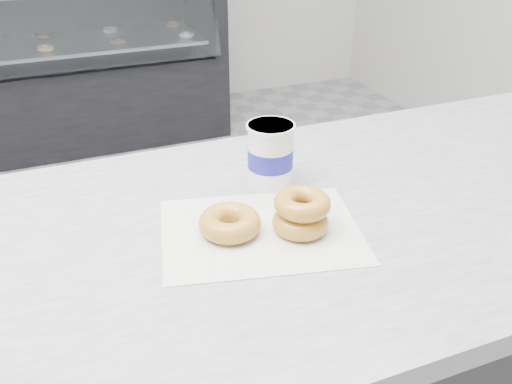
% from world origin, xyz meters
% --- Properties ---
extents(display_case, '(2.40, 0.74, 1.25)m').
position_xyz_m(display_case, '(0.00, 2.12, 0.49)').
color(display_case, black).
rests_on(display_case, ground).
extents(wax_paper, '(0.39, 0.33, 0.00)m').
position_xyz_m(wax_paper, '(0.42, -0.62, 0.90)').
color(wax_paper, silver).
rests_on(wax_paper, counter).
extents(donut_single, '(0.12, 0.12, 0.04)m').
position_xyz_m(donut_single, '(0.37, -0.60, 0.92)').
color(donut_single, gold).
rests_on(donut_single, wax_paper).
extents(donut_stack, '(0.14, 0.14, 0.07)m').
position_xyz_m(donut_stack, '(0.48, -0.64, 0.94)').
color(donut_stack, gold).
rests_on(donut_stack, wax_paper).
extents(coffee_cup, '(0.12, 0.12, 0.13)m').
position_xyz_m(coffee_cup, '(0.50, -0.46, 0.96)').
color(coffee_cup, white).
rests_on(coffee_cup, counter).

